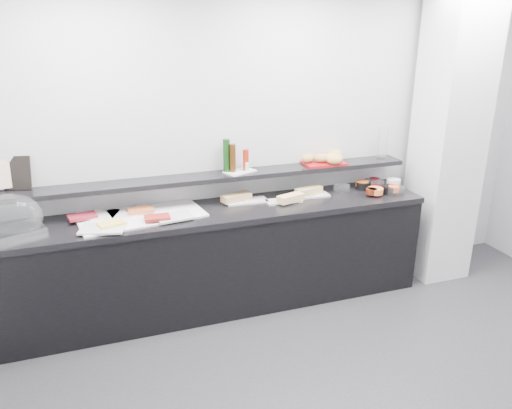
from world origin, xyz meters
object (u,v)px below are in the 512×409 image
object	(u,v)px
framed_print	(17,173)
carafe	(383,143)
cloche_base	(14,231)
condiment_tray	(240,172)
bread_tray	(323,163)
sandwich_plate_mid	(284,201)

from	to	relation	value
framed_print	carafe	xyz separation A→B (m)	(3.15, -0.10, 0.02)
cloche_base	framed_print	world-z (taller)	framed_print
framed_print	condiment_tray	xyz separation A→B (m)	(1.75, -0.10, -0.12)
framed_print	carafe	distance (m)	3.15
cloche_base	framed_print	distance (m)	0.47
cloche_base	carafe	bearing A→B (deg)	-17.55
cloche_base	bread_tray	world-z (taller)	bread_tray
cloche_base	sandwich_plate_mid	size ratio (longest dim) A/B	1.29
cloche_base	framed_print	size ratio (longest dim) A/B	1.54
sandwich_plate_mid	bread_tray	world-z (taller)	bread_tray
cloche_base	framed_print	bearing A→B (deg)	59.90
framed_print	condiment_tray	bearing A→B (deg)	12.60
sandwich_plate_mid	cloche_base	bearing A→B (deg)	-176.76
sandwich_plate_mid	carafe	distance (m)	1.15
cloche_base	bread_tray	bearing A→B (deg)	-16.48
sandwich_plate_mid	framed_print	size ratio (longest dim) A/B	1.19
framed_print	carafe	world-z (taller)	carafe
bread_tray	condiment_tray	bearing A→B (deg)	-177.33
sandwich_plate_mid	framed_print	world-z (taller)	framed_print
framed_print	condiment_tray	distance (m)	1.76
cloche_base	bread_tray	size ratio (longest dim) A/B	1.06
framed_print	bread_tray	xyz separation A→B (m)	(2.55, -0.09, -0.12)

